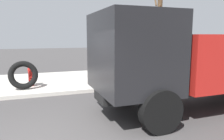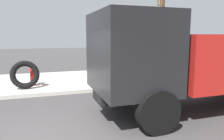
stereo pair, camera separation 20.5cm
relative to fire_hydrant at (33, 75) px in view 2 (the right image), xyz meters
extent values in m
cube|color=#BCB7AD|center=(0.38, 1.02, -0.54)|extent=(36.00, 5.00, 0.15)
cylinder|color=red|center=(0.00, 0.01, -0.13)|extent=(0.22, 0.22, 0.69)
sphere|color=red|center=(0.00, 0.01, 0.28)|extent=(0.26, 0.26, 0.26)
cylinder|color=red|center=(0.00, -0.19, -0.04)|extent=(0.10, 0.18, 0.10)
cylinder|color=red|center=(0.00, 0.21, -0.04)|extent=(0.10, 0.18, 0.10)
cylinder|color=red|center=(0.00, -0.19, -0.13)|extent=(0.12, 0.18, 0.12)
torus|color=black|center=(-0.28, -0.54, 0.13)|extent=(1.20, 0.52, 1.21)
cube|color=black|center=(2.84, -4.53, 1.28)|extent=(2.03, 2.53, 2.20)
cube|color=black|center=(5.34, -4.50, 0.05)|extent=(7.01, 0.99, 0.24)
cylinder|color=black|center=(3.06, -5.78, -0.07)|extent=(1.10, 0.31, 1.10)
cylinder|color=black|center=(3.03, -3.28, -0.07)|extent=(1.10, 0.31, 1.10)
cylinder|color=black|center=(7.63, -3.22, -0.07)|extent=(1.10, 0.31, 1.10)
cylinder|color=#4C3823|center=(6.76, 0.49, 2.27)|extent=(0.26, 0.26, 5.47)
cylinder|color=#4C3823|center=(6.80, 0.20, 2.95)|extent=(0.65, 0.17, 0.71)
cylinder|color=#4C3823|center=(6.89, -0.09, 2.94)|extent=(1.22, 0.35, 0.80)
camera|label=1|loc=(0.29, -10.11, 1.73)|focal=34.66mm
camera|label=2|loc=(0.49, -10.18, 1.73)|focal=34.66mm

